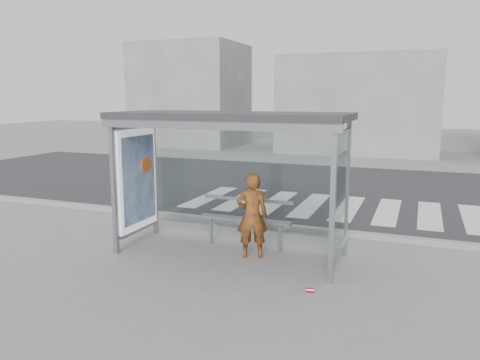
{
  "coord_description": "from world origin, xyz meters",
  "views": [
    {
      "loc": [
        3.21,
        -7.68,
        2.88
      ],
      "look_at": [
        0.13,
        0.2,
        1.38
      ],
      "focal_mm": 35.0,
      "sensor_mm": 36.0,
      "label": 1
    }
  ],
  "objects_px": {
    "person": "(252,215)",
    "bench": "(245,219)",
    "bus_shelter": "(212,147)",
    "soda_can": "(310,290)"
  },
  "relations": [
    {
      "from": "bus_shelter",
      "to": "soda_can",
      "type": "xyz_separation_m",
      "value": [
        2.15,
        -1.21,
        -1.95
      ]
    },
    {
      "from": "person",
      "to": "bench",
      "type": "distance_m",
      "value": 0.62
    },
    {
      "from": "person",
      "to": "soda_can",
      "type": "height_order",
      "value": "person"
    },
    {
      "from": "person",
      "to": "soda_can",
      "type": "xyz_separation_m",
      "value": [
        1.35,
        -1.17,
        -0.75
      ]
    },
    {
      "from": "bench",
      "to": "soda_can",
      "type": "relative_size",
      "value": 14.46
    },
    {
      "from": "person",
      "to": "soda_can",
      "type": "relative_size",
      "value": 12.3
    },
    {
      "from": "soda_can",
      "to": "bus_shelter",
      "type": "bearing_deg",
      "value": 150.67
    },
    {
      "from": "person",
      "to": "bench",
      "type": "xyz_separation_m",
      "value": [
        -0.32,
        0.48,
        -0.22
      ]
    },
    {
      "from": "bus_shelter",
      "to": "soda_can",
      "type": "bearing_deg",
      "value": -29.33
    },
    {
      "from": "soda_can",
      "to": "person",
      "type": "bearing_deg",
      "value": 139.12
    }
  ]
}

